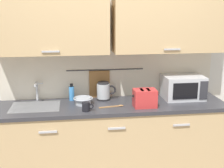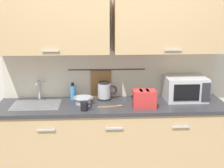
% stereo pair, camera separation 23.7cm
% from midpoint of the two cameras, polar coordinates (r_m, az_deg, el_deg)
% --- Properties ---
extents(counter_unit, '(2.53, 0.64, 0.90)m').
position_cam_midpoint_polar(counter_unit, '(3.46, 1.86, -10.84)').
color(counter_unit, tan).
rests_on(counter_unit, ground).
extents(back_wall_assembly, '(3.70, 0.41, 2.50)m').
position_cam_midpoint_polar(back_wall_assembly, '(3.39, 1.83, 7.42)').
color(back_wall_assembly, silver).
rests_on(back_wall_assembly, ground).
extents(sink_faucet, '(0.09, 0.17, 0.22)m').
position_cam_midpoint_polar(sink_faucet, '(3.50, -11.94, -0.63)').
color(sink_faucet, '#B2B5BA').
rests_on(sink_faucet, counter_unit).
extents(microwave, '(0.46, 0.35, 0.27)m').
position_cam_midpoint_polar(microwave, '(3.54, 15.68, -0.84)').
color(microwave, silver).
rests_on(microwave, counter_unit).
extents(electric_kettle, '(0.23, 0.16, 0.21)m').
position_cam_midpoint_polar(electric_kettle, '(3.44, 0.56, -1.35)').
color(electric_kettle, black).
rests_on(electric_kettle, counter_unit).
extents(dish_soap_bottle, '(0.06, 0.06, 0.20)m').
position_cam_midpoint_polar(dish_soap_bottle, '(3.46, -5.55, -1.58)').
color(dish_soap_bottle, '#3F8CD8').
rests_on(dish_soap_bottle, counter_unit).
extents(mug_near_sink, '(0.12, 0.08, 0.09)m').
position_cam_midpoint_polar(mug_near_sink, '(3.08, -3.07, -4.26)').
color(mug_near_sink, black).
rests_on(mug_near_sink, counter_unit).
extents(mixing_bowl, '(0.21, 0.21, 0.08)m').
position_cam_midpoint_polar(mixing_bowl, '(3.30, -3.49, -3.05)').
color(mixing_bowl, '#A5ADB7').
rests_on(mixing_bowl, counter_unit).
extents(toaster, '(0.26, 0.17, 0.19)m').
position_cam_midpoint_polar(toaster, '(3.19, 8.28, -2.83)').
color(toaster, red).
rests_on(toaster, counter_unit).
extents(mug_by_kettle, '(0.12, 0.08, 0.09)m').
position_cam_midpoint_polar(mug_by_kettle, '(3.44, 7.57, -2.39)').
color(mug_by_kettle, green).
rests_on(mug_by_kettle, counter_unit).
extents(wooden_spoon, '(0.28, 0.07, 0.01)m').
position_cam_midpoint_polar(wooden_spoon, '(3.21, 2.42, -4.30)').
color(wooden_spoon, '#9E7042').
rests_on(wooden_spoon, counter_unit).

